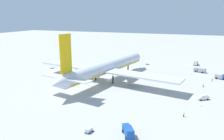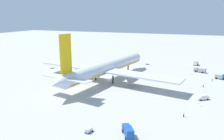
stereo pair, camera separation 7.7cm
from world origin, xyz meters
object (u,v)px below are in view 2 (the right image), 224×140
baggage_cart_2 (52,68)px  traffic_cone_0 (201,106)px  baggage_cart_1 (147,64)px  ground_worker_2 (203,85)px  baggage_cart_0 (89,130)px  ground_worker_1 (212,79)px  service_truck_2 (128,131)px  airliner (106,68)px  service_van (203,97)px  ground_worker_0 (184,115)px  service_truck_3 (200,70)px  traffic_cone_1 (191,74)px  traffic_cone_2 (78,64)px  service_truck_0 (220,76)px  service_truck_1 (196,63)px

baggage_cart_2 → traffic_cone_0: size_ratio=5.28×
baggage_cart_1 → ground_worker_2: ground_worker_2 is taller
ground_worker_2 → baggage_cart_0: bearing=152.4°
baggage_cart_1 → ground_worker_1: ground_worker_1 is taller
service_truck_2 → airliner: bearing=29.5°
service_van → baggage_cart_1: (55.79, 35.06, -0.77)m
baggage_cart_1 → ground_worker_0: (-74.73, -29.44, 0.56)m
service_truck_3 → service_van: (-46.24, -2.09, -0.37)m
airliner → traffic_cone_1: bearing=-53.6°
baggage_cart_1 → service_truck_3: bearing=-106.1°
service_truck_3 → traffic_cone_2: service_truck_3 is taller
service_van → ground_worker_1: bearing=-7.7°
service_truck_0 → service_van: 35.69m
baggage_cart_1 → traffic_cone_0: bearing=-151.5°
service_truck_2 → ground_worker_1: (66.62, -22.63, -0.71)m
airliner → ground_worker_0: 49.28m
service_truck_3 → traffic_cone_2: bearing=96.1°
baggage_cart_0 → baggage_cart_1: 95.15m
traffic_cone_1 → traffic_cone_2: bearing=90.2°
service_truck_1 → baggage_cart_0: bearing=166.9°
service_truck_3 → baggage_cart_2: bearing=105.2°
service_truck_0 → traffic_cone_2: 85.65m
airliner → service_truck_3: bearing=-49.8°
airliner → baggage_cart_0: 51.77m
service_truck_2 → service_truck_3: 85.10m
service_truck_3 → ground_worker_1: (-16.86, -6.07, -0.56)m
traffic_cone_0 → baggage_cart_0: bearing=137.0°
baggage_cart_2 → ground_worker_0: bearing=-117.3°
service_truck_3 → service_truck_0: bearing=-138.8°
traffic_cone_0 → service_truck_3: bearing=1.8°
baggage_cart_2 → baggage_cart_1: bearing=-57.9°
airliner → traffic_cone_0: size_ratio=139.42×
ground_worker_0 → service_van: bearing=-16.5°
service_van → traffic_cone_0: service_van is taller
service_van → traffic_cone_1: bearing=9.5°
service_van → ground_worker_0: (-18.95, 5.62, -0.21)m
service_truck_2 → baggage_cart_1: size_ratio=2.07×
ground_worker_2 → traffic_cone_1: bearing=16.8°
baggage_cart_0 → traffic_cone_1: bearing=-16.6°
service_van → service_truck_2: bearing=153.4°
baggage_cart_1 → baggage_cart_2: size_ratio=1.05×
airliner → ground_worker_1: size_ratio=46.02×
service_truck_2 → service_truck_1: bearing=-7.5°
service_truck_3 → ground_worker_1: bearing=-160.2°
service_truck_1 → traffic_cone_2: 77.57m
traffic_cone_1 → service_van: bearing=-170.5°
service_truck_2 → traffic_cone_2: bearing=38.0°
ground_worker_0 → service_truck_3: bearing=-3.1°
ground_worker_1 → traffic_cone_0: (-37.30, 4.39, -0.57)m
baggage_cart_0 → traffic_cone_0: baggage_cart_0 is taller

